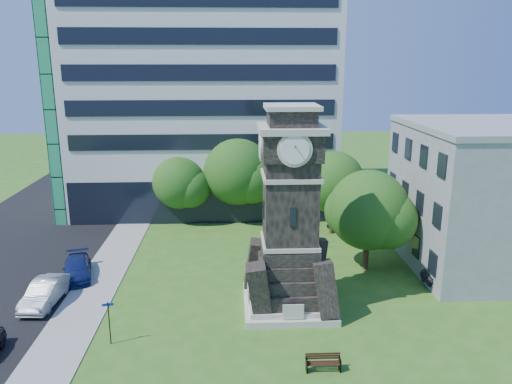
{
  "coord_description": "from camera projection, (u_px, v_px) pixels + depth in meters",
  "views": [
    {
      "loc": [
        -0.29,
        -25.71,
        14.53
      ],
      "look_at": [
        1.24,
        6.69,
        6.03
      ],
      "focal_mm": 35.0,
      "sensor_mm": 36.0,
      "label": 1
    }
  ],
  "objects": [
    {
      "name": "ground",
      "position": [
        240.0,
        324.0,
        28.54
      ],
      "size": [
        160.0,
        160.0,
        0.0
      ],
      "primitive_type": "plane",
      "color": "#31611B",
      "rests_on": "ground"
    },
    {
      "name": "sidewalk",
      "position": [
        95.0,
        288.0,
        32.93
      ],
      "size": [
        3.0,
        70.0,
        0.06
      ],
      "primitive_type": "cube",
      "color": "gray",
      "rests_on": "ground"
    },
    {
      "name": "clock_tower",
      "position": [
        290.0,
        224.0,
        29.27
      ],
      "size": [
        5.4,
        5.4,
        12.22
      ],
      "color": "#BBB5A3",
      "rests_on": "ground"
    },
    {
      "name": "office_tall",
      "position": [
        203.0,
        65.0,
        49.76
      ],
      "size": [
        26.2,
        15.11,
        28.6
      ],
      "color": "silver",
      "rests_on": "ground"
    },
    {
      "name": "car_street_mid",
      "position": [
        45.0,
        293.0,
        30.7
      ],
      "size": [
        1.87,
        4.61,
        1.49
      ],
      "primitive_type": "imported",
      "rotation": [
        0.0,
        0.0,
        -0.07
      ],
      "color": "#9B9EA2",
      "rests_on": "ground"
    },
    {
      "name": "car_street_north",
      "position": [
        77.0,
        268.0,
        34.54
      ],
      "size": [
        2.9,
        4.83,
        1.31
      ],
      "primitive_type": "imported",
      "rotation": [
        0.0,
        0.0,
        0.25
      ],
      "color": "navy",
      "rests_on": "ground"
    },
    {
      "name": "car_east_lot",
      "position": [
        463.0,
        275.0,
        33.19
      ],
      "size": [
        5.83,
        3.67,
        1.5
      ],
      "primitive_type": "imported",
      "rotation": [
        0.0,
        0.0,
        1.8
      ],
      "color": "#414145",
      "rests_on": "ground"
    },
    {
      "name": "park_bench",
      "position": [
        323.0,
        362.0,
        24.1
      ],
      "size": [
        1.71,
        0.46,
        0.89
      ],
      "rotation": [
        0.0,
        0.0,
        -0.0
      ],
      "color": "black",
      "rests_on": "ground"
    },
    {
      "name": "street_sign",
      "position": [
        109.0,
        318.0,
        26.12
      ],
      "size": [
        0.58,
        0.06,
        2.43
      ],
      "rotation": [
        0.0,
        0.0,
        0.18
      ],
      "color": "black",
      "rests_on": "ground"
    },
    {
      "name": "tree_nw",
      "position": [
        180.0,
        183.0,
        45.79
      ],
      "size": [
        5.49,
        4.99,
        6.35
      ],
      "rotation": [
        0.0,
        0.0,
        -0.08
      ],
      "color": "#332114",
      "rests_on": "ground"
    },
    {
      "name": "tree_nc",
      "position": [
        239.0,
        172.0,
        46.01
      ],
      "size": [
        7.08,
        6.43,
        8.04
      ],
      "rotation": [
        0.0,
        0.0,
        -0.35
      ],
      "color": "#332114",
      "rests_on": "ground"
    },
    {
      "name": "tree_ne",
      "position": [
        334.0,
        184.0,
        42.49
      ],
      "size": [
        5.84,
        5.31,
        7.24
      ],
      "rotation": [
        0.0,
        0.0,
        -0.1
      ],
      "color": "#332114",
      "rests_on": "ground"
    },
    {
      "name": "tree_east",
      "position": [
        369.0,
        212.0,
        35.01
      ],
      "size": [
        6.23,
        5.66,
        7.29
      ],
      "rotation": [
        0.0,
        0.0,
        0.17
      ],
      "color": "#332114",
      "rests_on": "ground"
    }
  ]
}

